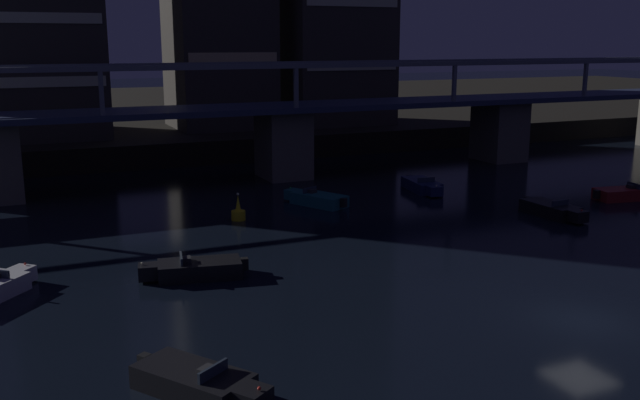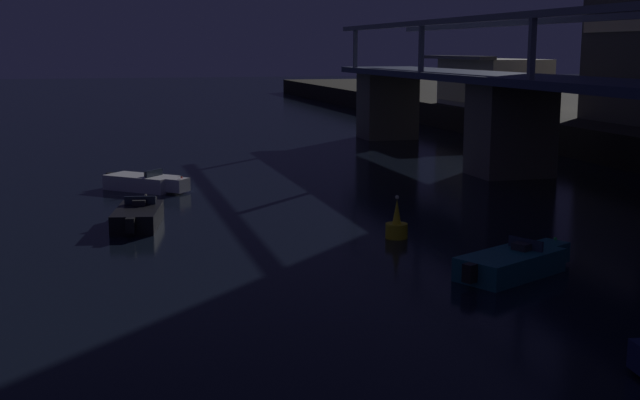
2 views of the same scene
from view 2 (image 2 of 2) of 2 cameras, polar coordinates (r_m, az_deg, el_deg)
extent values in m
cube|color=#605B51|center=(70.64, 4.68, 6.52)|extent=(3.60, 4.40, 5.55)
cube|color=#605B51|center=(50.74, 13.04, 4.77)|extent=(3.60, 4.40, 5.55)
cube|color=slate|center=(69.55, 2.46, 10.46)|extent=(0.30, 0.30, 3.20)
cube|color=slate|center=(55.87, 7.02, 10.41)|extent=(0.30, 0.30, 3.20)
cube|color=slate|center=(42.75, 14.45, 10.18)|extent=(0.30, 0.30, 3.20)
cube|color=beige|center=(63.71, 19.86, 11.30)|extent=(8.33, 0.10, 0.90)
cube|color=#B2AD9E|center=(79.46, 11.83, 7.94)|extent=(12.00, 6.00, 4.40)
cube|color=#EAD88C|center=(78.15, 9.81, 7.65)|extent=(11.20, 0.10, 2.64)
cube|color=#4C4C51|center=(77.84, 9.50, 9.70)|extent=(12.40, 1.60, 0.30)
cube|color=#196066|center=(28.47, 13.01, -4.37)|extent=(3.35, 4.30, 0.80)
cube|color=#196066|center=(30.40, 15.66, -3.45)|extent=(1.29, 1.25, 0.70)
cube|color=#283342|center=(29.01, 14.04, -2.96)|extent=(1.25, 0.69, 0.36)
cube|color=#262628|center=(28.83, 13.75, -3.15)|extent=(0.68, 0.61, 0.24)
cube|color=black|center=(26.78, 10.31, -4.99)|extent=(0.48, 0.48, 0.60)
sphere|color=#33D84C|center=(30.51, 15.96, -2.59)|extent=(0.12, 0.12, 0.12)
cube|color=black|center=(36.32, -12.48, -1.16)|extent=(4.17, 2.49, 0.80)
cube|color=black|center=(38.65, -12.00, -0.37)|extent=(1.07, 1.14, 0.70)
cube|color=#283342|center=(37.04, -12.34, -0.02)|extent=(0.35, 1.35, 0.36)
cube|color=#262628|center=(36.81, -12.39, -0.18)|extent=(0.50, 0.62, 0.24)
cube|color=black|center=(34.22, -12.98, -1.72)|extent=(0.42, 0.42, 0.60)
sphere|color=beige|center=(38.82, -11.98, 0.32)|extent=(0.12, 0.12, 0.12)
cube|color=silver|center=(45.62, -12.22, 1.18)|extent=(3.95, 4.11, 0.80)
cube|color=silver|center=(44.15, -9.79, 1.03)|extent=(1.34, 1.33, 0.70)
cube|color=#283342|center=(45.00, -11.41, 1.84)|extent=(1.07, 0.98, 0.36)
cube|color=#262628|center=(45.17, -11.66, 1.78)|extent=(0.68, 0.67, 0.24)
cube|color=black|center=(46.98, -14.28, 1.48)|extent=(0.51, 0.51, 0.60)
sphere|color=red|center=(43.94, -9.55, 1.56)|extent=(0.12, 0.12, 0.12)
cylinder|color=yellow|center=(33.41, 5.31, -2.13)|extent=(0.90, 0.90, 0.60)
cone|color=yellow|center=(33.25, 5.34, -0.79)|extent=(0.36, 0.36, 1.00)
sphere|color=#F2EAB2|center=(33.14, 5.35, 0.20)|extent=(0.16, 0.16, 0.16)
camera|label=1|loc=(53.25, -51.34, 10.42)|focal=39.99mm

